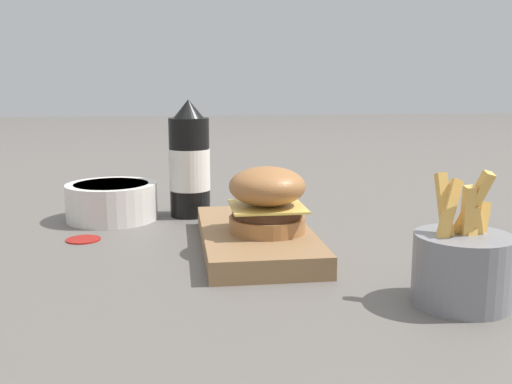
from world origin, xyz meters
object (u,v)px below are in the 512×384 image
object	(u,v)px
burger	(267,199)
spoon	(448,245)
ketchup_bottle	(190,164)
serving_board	(256,238)
fries_basket	(462,266)
side_bowl	(112,201)

from	to	relation	value
burger	spoon	distance (m)	0.26
ketchup_bottle	spoon	xyz separation A→B (m)	(-0.25, -0.34, -0.08)
serving_board	spoon	size ratio (longest dim) A/B	2.16
burger	spoon	world-z (taller)	burger
ketchup_bottle	serving_board	bearing A→B (deg)	-158.66
serving_board	burger	xyz separation A→B (m)	(-0.02, -0.01, 0.06)
ketchup_bottle	burger	bearing A→B (deg)	-157.94
burger	fries_basket	size ratio (longest dim) A/B	0.72
serving_board	fries_basket	world-z (taller)	fries_basket
side_bowl	burger	bearing A→B (deg)	-134.85
serving_board	fries_basket	distance (m)	0.30
burger	fries_basket	xyz separation A→B (m)	(-0.21, -0.17, -0.03)
side_bowl	serving_board	bearing A→B (deg)	-133.48
fries_basket	spoon	bearing A→B (deg)	-21.98
serving_board	burger	distance (m)	0.06
spoon	side_bowl	bearing A→B (deg)	-79.42
serving_board	side_bowl	distance (m)	0.29
serving_board	burger	bearing A→B (deg)	-151.28
burger	side_bowl	distance (m)	0.32
ketchup_bottle	spoon	size ratio (longest dim) A/B	1.41
ketchup_bottle	fries_basket	bearing A→B (deg)	-149.39
serving_board	spoon	bearing A→B (deg)	-98.97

